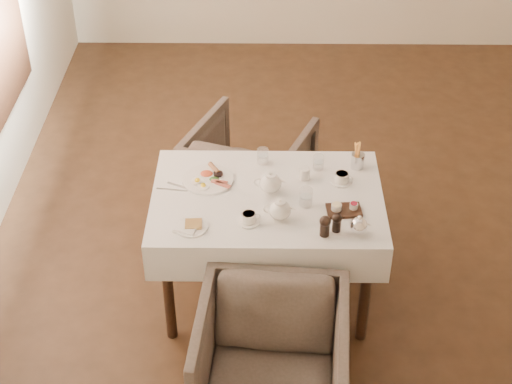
{
  "coord_description": "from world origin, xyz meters",
  "views": [
    {
      "loc": [
        -0.47,
        -4.31,
        3.38
      ],
      "look_at": [
        -0.51,
        -0.93,
        0.82
      ],
      "focal_mm": 55.0,
      "sensor_mm": 36.0,
      "label": 1
    }
  ],
  "objects_px": {
    "teapot_centre": "(270,182)",
    "breakfast_plate": "(208,178)",
    "armchair_far": "(249,171)",
    "armchair_near": "(271,363)",
    "table": "(267,212)"
  },
  "relations": [
    {
      "from": "armchair_near",
      "to": "teapot_centre",
      "type": "bearing_deg",
      "value": 95.33
    },
    {
      "from": "armchair_near",
      "to": "teapot_centre",
      "type": "relative_size",
      "value": 4.45
    },
    {
      "from": "armchair_near",
      "to": "table",
      "type": "bearing_deg",
      "value": 96.51
    },
    {
      "from": "armchair_far",
      "to": "teapot_centre",
      "type": "relative_size",
      "value": 4.34
    },
    {
      "from": "teapot_centre",
      "to": "breakfast_plate",
      "type": "bearing_deg",
      "value": 165.52
    },
    {
      "from": "table",
      "to": "breakfast_plate",
      "type": "distance_m",
      "value": 0.39
    },
    {
      "from": "armchair_near",
      "to": "teapot_centre",
      "type": "height_order",
      "value": "teapot_centre"
    },
    {
      "from": "table",
      "to": "armchair_near",
      "type": "bearing_deg",
      "value": -88.35
    },
    {
      "from": "breakfast_plate",
      "to": "teapot_centre",
      "type": "bearing_deg",
      "value": -22.56
    },
    {
      "from": "armchair_near",
      "to": "armchair_far",
      "type": "xyz_separation_m",
      "value": [
        -0.14,
        1.66,
        -0.01
      ]
    },
    {
      "from": "armchair_far",
      "to": "breakfast_plate",
      "type": "relative_size",
      "value": 2.54
    },
    {
      "from": "table",
      "to": "armchair_far",
      "type": "bearing_deg",
      "value": 98.13
    },
    {
      "from": "teapot_centre",
      "to": "table",
      "type": "bearing_deg",
      "value": -111.67
    },
    {
      "from": "armchair_far",
      "to": "armchair_near",
      "type": "bearing_deg",
      "value": 118.17
    },
    {
      "from": "table",
      "to": "armchair_near",
      "type": "height_order",
      "value": "table"
    }
  ]
}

